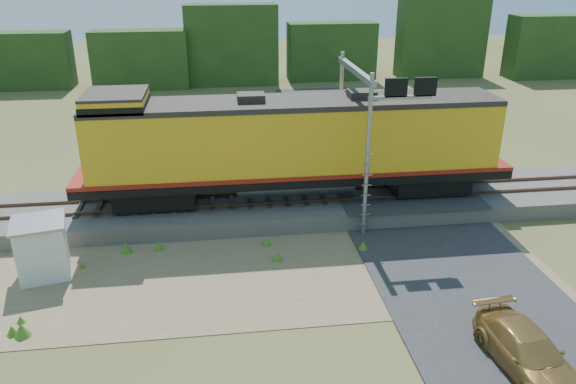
{
  "coord_description": "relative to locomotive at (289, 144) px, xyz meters",
  "views": [
    {
      "loc": [
        -2.31,
        -19.36,
        11.87
      ],
      "look_at": [
        0.62,
        3.0,
        2.4
      ],
      "focal_mm": 35.0,
      "sensor_mm": 36.0,
      "label": 1
    }
  ],
  "objects": [
    {
      "name": "locomotive",
      "position": [
        0.0,
        0.0,
        0.0
      ],
      "size": [
        20.84,
        3.18,
        5.38
      ],
      "color": "black",
      "rests_on": "rails"
    },
    {
      "name": "dirt_shoulder",
      "position": [
        -3.08,
        -5.5,
        -3.6
      ],
      "size": [
        26.0,
        8.0,
        0.03
      ],
      "primitive_type": "cube",
      "color": "#8C7754",
      "rests_on": "ground"
    },
    {
      "name": "road",
      "position": [
        5.92,
        -5.26,
        -3.52
      ],
      "size": [
        7.0,
        66.0,
        0.86
      ],
      "color": "#38383A",
      "rests_on": "ground"
    },
    {
      "name": "weed_clumps",
      "position": [
        -4.58,
        -5.9,
        -3.61
      ],
      "size": [
        15.0,
        6.2,
        0.56
      ],
      "primitive_type": null,
      "color": "#437421",
      "rests_on": "ground"
    },
    {
      "name": "ground",
      "position": [
        -1.08,
        -6.0,
        -3.61
      ],
      "size": [
        140.0,
        140.0,
        0.0
      ],
      "primitive_type": "plane",
      "color": "#475123",
      "rests_on": "ground"
    },
    {
      "name": "tree_line_north",
      "position": [
        -1.08,
        32.0,
        -0.54
      ],
      "size": [
        130.0,
        3.0,
        6.5
      ],
      "color": "#203C16",
      "rests_on": "ground"
    },
    {
      "name": "shed",
      "position": [
        -10.52,
        -4.62,
        -2.4
      ],
      "size": [
        2.4,
        2.4,
        2.39
      ],
      "rotation": [
        0.0,
        0.0,
        0.22
      ],
      "color": "silver",
      "rests_on": "ground"
    },
    {
      "name": "rails",
      "position": [
        -1.08,
        0.0,
        -2.73
      ],
      "size": [
        70.0,
        1.54,
        0.16
      ],
      "color": "brown",
      "rests_on": "ballast"
    },
    {
      "name": "car",
      "position": [
        5.76,
        -12.45,
        -2.98
      ],
      "size": [
        2.16,
        4.52,
        1.27
      ],
      "primitive_type": "imported",
      "rotation": [
        0.0,
        0.0,
        0.09
      ],
      "color": "#A67B3D",
      "rests_on": "ground"
    },
    {
      "name": "ballast",
      "position": [
        -1.08,
        0.0,
        -3.21
      ],
      "size": [
        70.0,
        5.0,
        0.8
      ],
      "primitive_type": "cube",
      "color": "slate",
      "rests_on": "ground"
    },
    {
      "name": "signal_gantry",
      "position": [
        3.47,
        -0.68,
        1.95
      ],
      "size": [
        2.95,
        6.2,
        7.45
      ],
      "color": "gray",
      "rests_on": "ground"
    }
  ]
}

